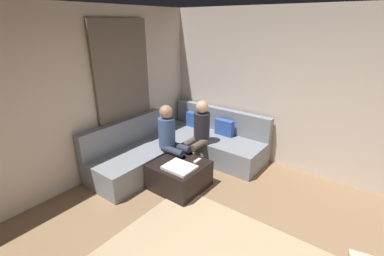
{
  "coord_description": "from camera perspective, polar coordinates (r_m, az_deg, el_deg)",
  "views": [
    {
      "loc": [
        0.81,
        -1.58,
        2.45
      ],
      "look_at": [
        -1.63,
        1.63,
        0.85
      ],
      "focal_mm": 25.19,
      "sensor_mm": 36.0,
      "label": 1
    }
  ],
  "objects": [
    {
      "name": "wall_back",
      "position": [
        4.72,
        26.44,
        5.9
      ],
      "size": [
        6.0,
        0.12,
        2.7
      ],
      "primitive_type": "cube",
      "color": "beige",
      "rests_on": "ground_plane"
    },
    {
      "name": "wall_left",
      "position": [
        4.21,
        -28.86,
        3.78
      ],
      "size": [
        0.12,
        6.0,
        2.7
      ],
      "primitive_type": "cube",
      "color": "beige",
      "rests_on": "ground_plane"
    },
    {
      "name": "curtain_panel",
      "position": [
        4.8,
        -14.12,
        6.52
      ],
      "size": [
        0.06,
        1.1,
        2.5
      ],
      "primitive_type": "cube",
      "color": "#726659",
      "rests_on": "ground_plane"
    },
    {
      "name": "sectional_couch",
      "position": [
        5.0,
        -2.4,
        -4.08
      ],
      "size": [
        2.1,
        2.55,
        0.87
      ],
      "color": "gray",
      "rests_on": "ground_plane"
    },
    {
      "name": "ottoman",
      "position": [
        4.28,
        -2.62,
        -9.95
      ],
      "size": [
        0.76,
        0.76,
        0.42
      ],
      "primitive_type": "cube",
      "color": "black",
      "rests_on": "ground_plane"
    },
    {
      "name": "folded_blanket",
      "position": [
        4.03,
        -2.67,
        -8.32
      ],
      "size": [
        0.44,
        0.36,
        0.04
      ],
      "primitive_type": "cube",
      "color": "white",
      "rests_on": "ottoman"
    },
    {
      "name": "coffee_mug",
      "position": [
        4.4,
        -3.39,
        -5.19
      ],
      "size": [
        0.08,
        0.08,
        0.1
      ],
      "primitive_type": "cylinder",
      "color": "#334C72",
      "rests_on": "ottoman"
    },
    {
      "name": "game_remote",
      "position": [
        4.22,
        1.14,
        -6.92
      ],
      "size": [
        0.05,
        0.15,
        0.02
      ],
      "primitive_type": "cube",
      "color": "white",
      "rests_on": "ottoman"
    },
    {
      "name": "person_on_couch_back",
      "position": [
        4.68,
        1.38,
        -0.86
      ],
      "size": [
        0.3,
        0.6,
        1.2
      ],
      "rotation": [
        0.0,
        0.0,
        3.14
      ],
      "color": "brown",
      "rests_on": "ground_plane"
    },
    {
      "name": "person_on_couch_side",
      "position": [
        4.47,
        -4.4,
        -2.06
      ],
      "size": [
        0.6,
        0.3,
        1.2
      ],
      "rotation": [
        0.0,
        0.0,
        -1.57
      ],
      "color": "#2D3347",
      "rests_on": "ground_plane"
    }
  ]
}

